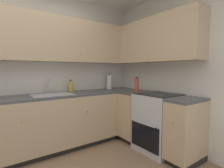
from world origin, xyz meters
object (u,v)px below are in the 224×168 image
Objects in this scene: paper_towel_roll at (109,82)px; oil_bottle at (137,85)px; soap_bottle at (71,86)px; oven_range at (159,122)px.

paper_towel_roll is 0.66m from oil_bottle.
paper_towel_roll reaches higher than soap_bottle.
oven_range is at bearing -81.13° from paper_towel_roll.
oil_bottle reaches higher than oven_range.
oven_range is at bearing -87.82° from oil_bottle.
oven_range is 1.29m from paper_towel_roll.
paper_towel_roll is (0.83, -0.02, 0.04)m from soap_bottle.
paper_towel_roll is 1.30× the size of oil_bottle.
soap_bottle is 0.64× the size of paper_towel_roll.
oven_range is 0.76m from oil_bottle.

